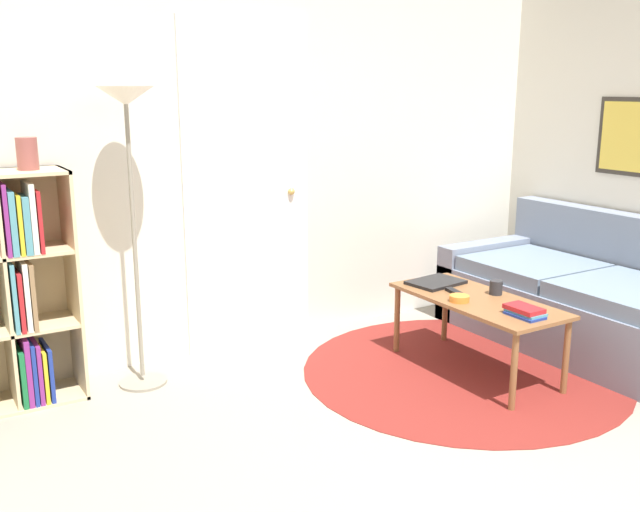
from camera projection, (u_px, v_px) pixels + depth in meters
name	position (u px, v px, depth m)	size (l,w,h in m)	color
wall_back	(237.00, 147.00, 4.44)	(7.79, 0.11, 2.60)	silver
rug	(463.00, 371.00, 4.26)	(1.92, 1.92, 0.01)	maroon
floor_lamp	(128.00, 140.00, 3.77)	(0.30, 0.30, 1.66)	gray
couch	(592.00, 302.00, 4.68)	(0.94, 1.86, 0.83)	gray
coffee_table	(477.00, 306.00, 4.17)	(0.48, 1.08, 0.45)	brown
laptop	(436.00, 282.00, 4.46)	(0.36, 0.28, 0.02)	black
bowl	(459.00, 298.00, 4.09)	(0.11, 0.11, 0.04)	orange
book_stack_on_table	(525.00, 311.00, 3.83)	(0.14, 0.21, 0.05)	navy
cup	(496.00, 287.00, 4.23)	(0.08, 0.08, 0.08)	#28282D
remote	(455.00, 292.00, 4.25)	(0.07, 0.16, 0.02)	black
vase_on_shelf	(27.00, 154.00, 3.62)	(0.11, 0.11, 0.17)	#934C47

